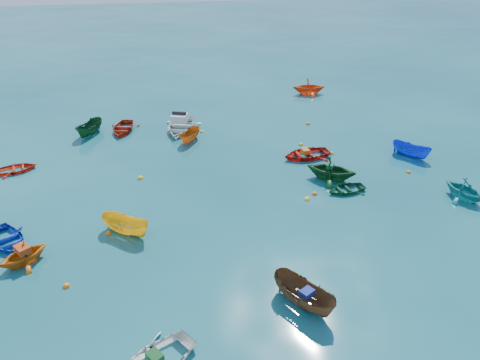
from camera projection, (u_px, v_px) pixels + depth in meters
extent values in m
plane|color=#0A464F|center=(253.00, 230.00, 25.85)|extent=(160.00, 160.00, 0.00)
imported|color=#0D30AE|center=(8.00, 243.00, 24.81)|extent=(3.68, 3.92, 0.66)
imported|color=brown|center=(303.00, 304.00, 20.91)|extent=(2.95, 3.52, 1.31)
imported|color=orange|center=(25.00, 263.00, 23.42)|extent=(3.24, 3.18, 1.29)
imported|color=yellow|center=(127.00, 233.00, 25.61)|extent=(3.15, 2.70, 1.18)
imported|color=#104724|center=(346.00, 191.00, 29.52)|extent=(2.80, 2.24, 0.52)
imported|color=teal|center=(463.00, 198.00, 28.78)|extent=(3.29, 3.48, 1.45)
imported|color=red|center=(17.00, 171.00, 31.85)|extent=(3.08, 2.56, 0.55)
imported|color=#C35E12|center=(190.00, 141.00, 36.09)|extent=(2.16, 2.74, 1.01)
imported|color=#10471C|center=(330.00, 179.00, 30.87)|extent=(4.13, 3.97, 1.68)
imported|color=#AC140E|center=(306.00, 157.00, 33.70)|extent=(3.79, 2.98, 0.71)
imported|color=#1135D8|center=(410.00, 156.00, 33.85)|extent=(2.69, 2.86, 1.10)
imported|color=#9E1F0D|center=(123.00, 131.00, 37.79)|extent=(2.87, 3.63, 0.68)
imported|color=#E54E15|center=(309.00, 94.00, 45.72)|extent=(3.25, 2.85, 1.64)
imported|color=#0F421D|center=(91.00, 134.00, 37.25)|extent=(2.41, 3.17, 1.16)
imported|color=silver|center=(180.00, 130.00, 37.98)|extent=(4.07, 4.90, 1.48)
cube|color=#12481E|center=(155.00, 357.00, 17.80)|extent=(0.75, 0.78, 0.30)
cube|color=navy|center=(307.00, 293.00, 20.42)|extent=(0.73, 0.70, 0.28)
cube|color=#B53A12|center=(22.00, 249.00, 23.04)|extent=(0.91, 0.95, 0.37)
cube|color=#134F2A|center=(330.00, 166.00, 30.42)|extent=(0.65, 0.71, 0.28)
cube|color=#C46814|center=(305.00, 151.00, 33.42)|extent=(0.58, 0.71, 0.31)
sphere|color=orange|center=(66.00, 286.00, 21.93)|extent=(0.35, 0.35, 0.35)
sphere|color=yellow|center=(307.00, 200.00, 28.65)|extent=(0.35, 0.35, 0.35)
sphere|color=#E3610C|center=(315.00, 194.00, 29.19)|extent=(0.33, 0.33, 0.33)
sphere|color=yellow|center=(140.00, 179.00, 30.94)|extent=(0.39, 0.39, 0.39)
sphere|color=orange|center=(109.00, 234.00, 25.55)|extent=(0.32, 0.32, 0.32)
sphere|color=gold|center=(301.00, 145.00, 35.47)|extent=(0.33, 0.33, 0.33)
sphere|color=orange|center=(409.00, 173.00, 31.67)|extent=(0.33, 0.33, 0.33)
sphere|color=yellow|center=(202.00, 132.00, 37.59)|extent=(0.33, 0.33, 0.33)
sphere|color=#DB620B|center=(308.00, 124.00, 39.03)|extent=(0.37, 0.37, 0.37)
sphere|color=gold|center=(331.00, 154.00, 34.16)|extent=(0.36, 0.36, 0.36)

